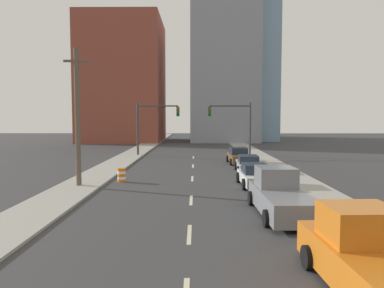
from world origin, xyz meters
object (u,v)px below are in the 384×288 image
sedan_brown (239,156)px  pickup_truck_orange (372,262)px  pickup_truck_gray (279,196)px  sedan_white (255,176)px  traffic_signal_right (238,121)px  traffic_signal_left (150,121)px  utility_pole_left_mid (78,117)px  traffic_barrel (122,175)px  sedan_silver (248,165)px

sedan_brown → pickup_truck_orange: bearing=-91.4°
pickup_truck_gray → sedan_white: pickup_truck_gray is taller
traffic_signal_right → sedan_white: bearing=-92.9°
traffic_signal_right → pickup_truck_gray: traffic_signal_right is taller
traffic_signal_left → sedan_white: 21.10m
utility_pole_left_mid → sedan_brown: utility_pole_left_mid is taller
traffic_signal_right → traffic_signal_left: bearing=180.0°
traffic_barrel → traffic_signal_left: bearing=90.4°
pickup_truck_orange → sedan_silver: pickup_truck_orange is taller
traffic_signal_left → utility_pole_left_mid: 19.40m
sedan_brown → traffic_signal_left: bearing=141.5°
pickup_truck_orange → sedan_silver: 20.78m
traffic_signal_left → sedan_white: (9.06, -18.76, -3.35)m
sedan_white → sedan_brown: bearing=87.2°
utility_pole_left_mid → traffic_signal_left: bearing=83.4°
traffic_signal_left → traffic_barrel: size_ratio=6.44×
traffic_signal_left → traffic_barrel: traffic_signal_left is taller
traffic_barrel → pickup_truck_gray: size_ratio=0.16×
traffic_signal_right → pickup_truck_gray: 25.95m
traffic_signal_left → utility_pole_left_mid: size_ratio=0.70×
traffic_signal_left → utility_pole_left_mid: (-2.24, -19.27, 0.49)m
pickup_truck_gray → sedan_white: 6.99m
pickup_truck_gray → sedan_silver: 12.88m
utility_pole_left_mid → pickup_truck_orange: size_ratio=1.48×
traffic_barrel → sedan_brown: sedan_brown is taller
traffic_signal_right → pickup_truck_gray: bearing=-92.1°
traffic_signal_left → sedan_silver: (9.46, -12.86, -3.37)m
traffic_signal_right → sedan_white: size_ratio=1.42×
sedan_silver → sedan_brown: 5.93m
pickup_truck_gray → sedan_silver: (0.38, 12.88, -0.21)m
sedan_white → sedan_brown: size_ratio=0.97×
traffic_signal_right → pickup_truck_orange: size_ratio=1.04×
pickup_truck_gray → sedan_white: size_ratio=1.41×
utility_pole_left_mid → pickup_truck_orange: bearing=-50.5°
traffic_signal_right → pickup_truck_orange: bearing=-90.6°
pickup_truck_orange → sedan_white: size_ratio=1.37×
pickup_truck_orange → sedan_white: pickup_truck_orange is taller
pickup_truck_orange → sedan_brown: 26.71m
utility_pole_left_mid → sedan_brown: (11.60, 12.33, -3.81)m
traffic_signal_right → traffic_barrel: traffic_signal_right is taller
traffic_barrel → sedan_white: size_ratio=0.22×
pickup_truck_orange → traffic_barrel: bearing=118.1°
pickup_truck_gray → sedan_silver: size_ratio=1.26×
traffic_barrel → sedan_brown: (9.24, 10.43, 0.22)m
traffic_barrel → sedan_white: bearing=-8.8°
traffic_signal_left → sedan_brown: (9.36, -6.94, -3.32)m
pickup_truck_orange → sedan_white: (-0.57, 14.89, -0.19)m
pickup_truck_orange → sedan_brown: (-0.28, 26.71, -0.16)m
sedan_white → sedan_silver: bearing=84.7°
pickup_truck_orange → pickup_truck_gray: (-0.55, 7.91, -0.01)m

